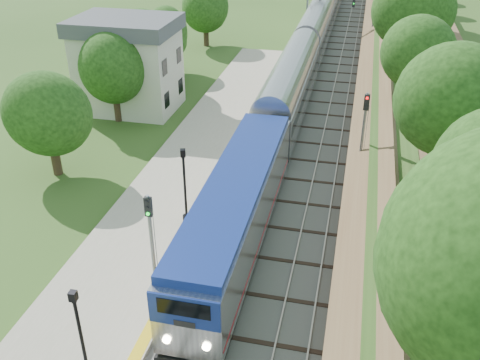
% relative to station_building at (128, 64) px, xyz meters
% --- Properties ---
extents(trackbed, '(9.50, 170.00, 0.28)m').
position_rel_station_building_xyz_m(trackbed, '(16.00, 30.00, -4.02)').
color(trackbed, '#4C4944').
rests_on(trackbed, ground).
extents(platform, '(6.40, 68.00, 0.38)m').
position_rel_station_building_xyz_m(platform, '(8.80, -14.00, -3.90)').
color(platform, gray).
rests_on(platform, ground).
extents(yellow_stripe, '(0.55, 68.00, 0.01)m').
position_rel_station_building_xyz_m(yellow_stripe, '(11.65, -14.00, -3.70)').
color(yellow_stripe, gold).
rests_on(yellow_stripe, platform).
extents(embankment, '(10.64, 170.00, 11.70)m').
position_rel_station_building_xyz_m(embankment, '(24.35, 30.00, -2.14)').
color(embankment, brown).
rests_on(embankment, ground).
extents(station_building, '(8.60, 6.60, 8.00)m').
position_rel_station_building_xyz_m(station_building, '(0.00, 0.00, 0.00)').
color(station_building, beige).
rests_on(station_building, ground).
extents(signal_gantry, '(8.40, 0.38, 6.20)m').
position_rel_station_building_xyz_m(signal_gantry, '(16.47, 24.99, 0.73)').
color(signal_gantry, slate).
rests_on(signal_gantry, ground).
extents(trees_behind_platform, '(7.82, 53.32, 7.21)m').
position_rel_station_building_xyz_m(trees_behind_platform, '(2.83, -9.33, 0.44)').
color(trees_behind_platform, '#332316').
rests_on(trees_behind_platform, ground).
extents(train, '(2.97, 118.94, 4.36)m').
position_rel_station_building_xyz_m(train, '(14.00, 31.13, -1.85)').
color(train, black).
rests_on(train, trackbed).
extents(lamppost_mid, '(0.44, 0.44, 4.42)m').
position_rel_station_building_xyz_m(lamppost_mid, '(10.19, -28.55, -1.73)').
color(lamppost_mid, black).
rests_on(lamppost_mid, platform).
extents(lamppost_far, '(0.46, 0.46, 4.63)m').
position_rel_station_building_xyz_m(lamppost_far, '(10.53, -16.76, -1.64)').
color(lamppost_far, black).
rests_on(lamppost_far, platform).
extents(signal_platform, '(0.32, 0.26, 5.54)m').
position_rel_station_building_xyz_m(signal_platform, '(11.10, -23.22, -0.31)').
color(signal_platform, slate).
rests_on(signal_platform, platform).
extents(signal_farside, '(0.35, 0.27, 6.31)m').
position_rel_station_building_xyz_m(signal_farside, '(20.20, -9.34, -0.12)').
color(signal_farside, slate).
rests_on(signal_farside, ground).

